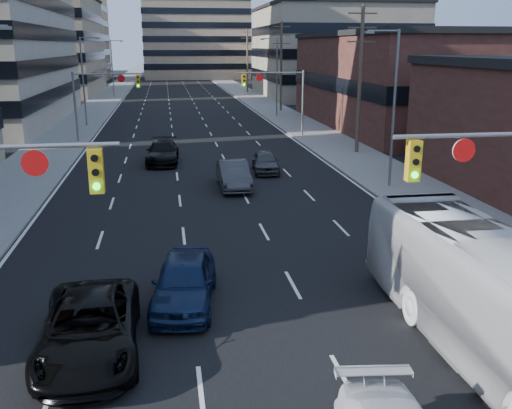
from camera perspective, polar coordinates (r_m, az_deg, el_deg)
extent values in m
cube|color=black|center=(136.33, -8.14, 12.02)|extent=(18.00, 300.00, 0.02)
cube|color=slate|center=(136.61, -13.07, 11.82)|extent=(5.00, 300.00, 0.15)
cube|color=slate|center=(137.01, -3.22, 12.20)|extent=(5.00, 300.00, 0.15)
cube|color=gray|center=(108.25, -21.20, 14.52)|extent=(20.00, 30.00, 16.00)
cube|color=#472119|center=(62.06, 16.54, 11.63)|extent=(20.00, 30.00, 9.00)
cube|color=gray|center=(97.97, 7.50, 14.81)|extent=(22.00, 28.00, 14.00)
cube|color=#ADA089|center=(148.31, -19.66, 15.45)|extent=(24.00, 24.00, 20.00)
cube|color=gray|center=(140.35, 5.38, 14.66)|extent=(22.00, 22.00, 12.00)
cube|color=gold|center=(14.48, -15.69, 3.24)|extent=(0.35, 0.28, 1.10)
cylinder|color=black|center=(14.25, -15.87, 4.48)|extent=(0.18, 0.06, 0.18)
cylinder|color=black|center=(14.32, -15.76, 3.11)|extent=(0.18, 0.06, 0.18)
cylinder|color=#0CE526|center=(14.40, -15.66, 1.75)|extent=(0.18, 0.06, 0.18)
cylinder|color=white|center=(14.64, -21.23, 3.89)|extent=(0.64, 0.06, 0.64)
cylinder|color=slate|center=(16.92, 23.89, 6.44)|extent=(6.50, 0.12, 0.12)
cube|color=gold|center=(15.76, 15.46, 4.23)|extent=(0.35, 0.28, 1.10)
cylinder|color=black|center=(15.55, 15.79, 5.37)|extent=(0.18, 0.06, 0.18)
cylinder|color=black|center=(15.62, 15.70, 4.11)|extent=(0.18, 0.06, 0.18)
cylinder|color=#0CE526|center=(15.69, 15.61, 2.86)|extent=(0.18, 0.06, 0.18)
cylinder|color=white|center=(16.31, 20.08, 5.11)|extent=(0.64, 0.06, 0.64)
cylinder|color=slate|center=(51.89, -17.62, 9.22)|extent=(0.18, 0.18, 6.00)
cylinder|color=slate|center=(51.33, -14.49, 12.53)|extent=(6.00, 0.12, 0.12)
cube|color=gold|center=(51.20, -11.71, 11.96)|extent=(0.35, 0.28, 1.10)
cylinder|color=black|center=(51.02, -11.74, 12.34)|extent=(0.18, 0.06, 0.18)
cylinder|color=black|center=(51.04, -11.72, 11.95)|extent=(0.18, 0.06, 0.18)
cylinder|color=#0CE526|center=(51.06, -11.70, 11.56)|extent=(0.18, 0.06, 0.18)
cylinder|color=white|center=(51.24, -13.33, 12.15)|extent=(0.64, 0.06, 0.64)
cylinder|color=slate|center=(52.79, 4.69, 9.98)|extent=(0.18, 0.18, 6.00)
cylinder|color=slate|center=(51.97, 1.46, 13.04)|extent=(6.00, 0.12, 0.12)
cube|color=gold|center=(51.62, -1.23, 12.30)|extent=(0.35, 0.28, 1.10)
cylinder|color=black|center=(51.45, -1.21, 12.68)|extent=(0.18, 0.06, 0.18)
cylinder|color=black|center=(51.47, -1.21, 12.29)|extent=(0.18, 0.06, 0.18)
cylinder|color=#0CE526|center=(51.49, -1.20, 11.90)|extent=(0.18, 0.06, 0.18)
cylinder|color=white|center=(51.79, 0.35, 12.59)|extent=(0.64, 0.06, 0.64)
cylinder|color=#4C3D2D|center=(44.59, 10.34, 11.99)|extent=(0.28, 0.28, 11.00)
cube|color=#4C3D2D|center=(44.58, 10.66, 18.29)|extent=(2.20, 0.10, 0.10)
cube|color=#4C3D2D|center=(44.54, 10.59, 17.00)|extent=(2.20, 0.10, 0.10)
cube|color=#4C3D2D|center=(44.52, 10.52, 15.72)|extent=(2.20, 0.10, 0.10)
cylinder|color=#4C3D2D|center=(73.57, 2.53, 13.54)|extent=(0.28, 0.28, 11.00)
cube|color=#4C3D2D|center=(73.56, 2.57, 17.36)|extent=(2.20, 0.10, 0.10)
cube|color=#4C3D2D|center=(73.54, 2.56, 16.58)|extent=(2.20, 0.10, 0.10)
cube|color=#4C3D2D|center=(73.52, 2.55, 15.80)|extent=(2.20, 0.10, 0.10)
cylinder|color=#4C3D2D|center=(103.13, -0.87, 14.13)|extent=(0.28, 0.28, 11.00)
cube|color=#4C3D2D|center=(103.13, -0.88, 16.85)|extent=(2.20, 0.10, 0.10)
cube|color=#4C3D2D|center=(103.11, -0.88, 16.30)|extent=(2.20, 0.10, 0.10)
cube|color=#4C3D2D|center=(103.10, -0.88, 15.74)|extent=(2.20, 0.10, 0.10)
cube|color=slate|center=(26.86, -23.79, 15.86)|extent=(0.50, 0.22, 0.14)
cylinder|color=slate|center=(61.71, -16.88, 11.58)|extent=(0.16, 0.16, 9.00)
cylinder|color=slate|center=(61.50, -16.35, 15.73)|extent=(1.80, 0.10, 0.10)
cube|color=slate|center=(61.41, -15.58, 15.71)|extent=(0.50, 0.22, 0.14)
cylinder|color=slate|center=(96.48, -14.17, 12.98)|extent=(0.16, 0.16, 9.00)
cylinder|color=slate|center=(96.34, -13.79, 15.63)|extent=(1.80, 0.10, 0.10)
cube|color=slate|center=(96.29, -13.30, 15.61)|extent=(0.50, 0.22, 0.14)
cylinder|color=slate|center=(33.82, 13.62, 9.04)|extent=(0.16, 0.16, 9.00)
cylinder|color=slate|center=(33.30, 12.62, 16.60)|extent=(1.80, 0.10, 0.10)
cube|color=slate|center=(33.02, 11.26, 16.55)|extent=(0.50, 0.22, 0.14)
cylinder|color=slate|center=(67.40, 2.10, 12.51)|extent=(0.16, 0.16, 9.00)
cylinder|color=slate|center=(67.15, 1.35, 16.26)|extent=(1.80, 0.10, 0.10)
cube|color=slate|center=(67.01, 0.65, 16.19)|extent=(0.50, 0.22, 0.14)
imported|color=black|center=(16.32, -16.31, -11.77)|extent=(2.75, 5.67, 1.55)
imported|color=silver|center=(16.21, 23.33, -9.06)|extent=(2.90, 12.17, 3.39)
imported|color=#0E1B39|center=(18.61, -7.20, -7.63)|extent=(2.52, 4.93, 1.61)
imported|color=#363739|center=(33.52, -2.25, 2.98)|extent=(1.68, 4.82, 1.59)
imported|color=black|center=(41.27, -9.32, 5.17)|extent=(2.48, 5.53, 1.57)
imported|color=#3A3A3D|center=(37.83, 0.95, 4.30)|extent=(2.02, 4.25, 1.40)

